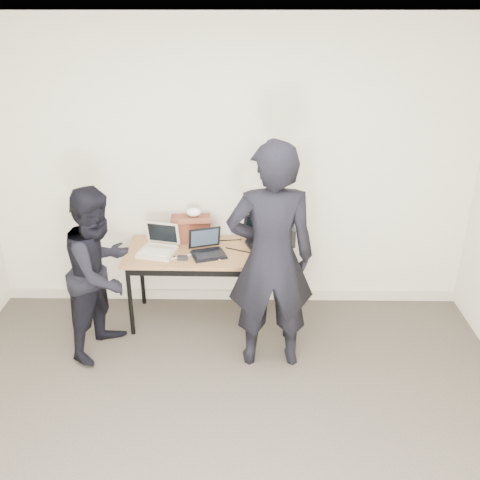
{
  "coord_description": "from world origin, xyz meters",
  "views": [
    {
      "loc": [
        0.16,
        -2.44,
        2.82
      ],
      "look_at": [
        0.1,
        1.6,
        0.95
      ],
      "focal_mm": 40.0,
      "sensor_mm": 36.0,
      "label": 1
    }
  ],
  "objects_px": {
    "person_typist": "(271,259)",
    "person_observer": "(101,272)",
    "laptop_beige": "(159,247)",
    "laptop_right": "(266,237)",
    "laptop_center": "(207,249)",
    "leather_satchel": "(191,228)",
    "equipment_box": "(278,234)",
    "desk": "(209,257)"
  },
  "relations": [
    {
      "from": "laptop_beige",
      "to": "leather_satchel",
      "type": "bearing_deg",
      "value": 57.24
    },
    {
      "from": "laptop_center",
      "to": "person_observer",
      "type": "bearing_deg",
      "value": -174.25
    },
    {
      "from": "laptop_beige",
      "to": "leather_satchel",
      "type": "relative_size",
      "value": 0.99
    },
    {
      "from": "laptop_beige",
      "to": "laptop_right",
      "type": "height_order",
      "value": "laptop_right"
    },
    {
      "from": "leather_satchel",
      "to": "equipment_box",
      "type": "xyz_separation_m",
      "value": [
        0.81,
        -0.04,
        -0.04
      ]
    },
    {
      "from": "desk",
      "to": "equipment_box",
      "type": "distance_m",
      "value": 0.67
    },
    {
      "from": "desk",
      "to": "laptop_beige",
      "type": "bearing_deg",
      "value": -175.54
    },
    {
      "from": "laptop_center",
      "to": "leather_satchel",
      "type": "height_order",
      "value": "leather_satchel"
    },
    {
      "from": "equipment_box",
      "to": "person_observer",
      "type": "relative_size",
      "value": 0.2
    },
    {
      "from": "laptop_right",
      "to": "equipment_box",
      "type": "height_order",
      "value": "laptop_right"
    },
    {
      "from": "laptop_center",
      "to": "person_typist",
      "type": "bearing_deg",
      "value": -63.99
    },
    {
      "from": "laptop_center",
      "to": "person_typist",
      "type": "distance_m",
      "value": 0.79
    },
    {
      "from": "desk",
      "to": "person_observer",
      "type": "height_order",
      "value": "person_observer"
    },
    {
      "from": "laptop_beige",
      "to": "person_typist",
      "type": "distance_m",
      "value": 1.14
    },
    {
      "from": "laptop_center",
      "to": "equipment_box",
      "type": "relative_size",
      "value": 1.24
    },
    {
      "from": "equipment_box",
      "to": "person_typist",
      "type": "xyz_separation_m",
      "value": [
        -0.1,
        -0.79,
        0.15
      ]
    },
    {
      "from": "desk",
      "to": "person_observer",
      "type": "relative_size",
      "value": 1.02
    },
    {
      "from": "laptop_center",
      "to": "equipment_box",
      "type": "xyz_separation_m",
      "value": [
        0.64,
        0.24,
        0.03
      ]
    },
    {
      "from": "desk",
      "to": "leather_satchel",
      "type": "distance_m",
      "value": 0.34
    },
    {
      "from": "laptop_right",
      "to": "desk",
      "type": "bearing_deg",
      "value": -178.48
    },
    {
      "from": "desk",
      "to": "equipment_box",
      "type": "bearing_deg",
      "value": 17.53
    },
    {
      "from": "laptop_center",
      "to": "person_observer",
      "type": "relative_size",
      "value": 0.24
    },
    {
      "from": "leather_satchel",
      "to": "person_observer",
      "type": "xyz_separation_m",
      "value": [
        -0.69,
        -0.66,
        -0.11
      ]
    },
    {
      "from": "laptop_beige",
      "to": "laptop_right",
      "type": "xyz_separation_m",
      "value": [
        0.96,
        0.2,
        0.01
      ]
    },
    {
      "from": "person_typist",
      "to": "desk",
      "type": "bearing_deg",
      "value": -52.64
    },
    {
      "from": "laptop_beige",
      "to": "person_observer",
      "type": "relative_size",
      "value": 0.25
    },
    {
      "from": "desk",
      "to": "leather_satchel",
      "type": "bearing_deg",
      "value": 128.82
    },
    {
      "from": "laptop_center",
      "to": "person_observer",
      "type": "xyz_separation_m",
      "value": [
        -0.85,
        -0.39,
        -0.03
      ]
    },
    {
      "from": "equipment_box",
      "to": "laptop_beige",
      "type": "bearing_deg",
      "value": -168.34
    },
    {
      "from": "laptop_right",
      "to": "leather_satchel",
      "type": "height_order",
      "value": "laptop_right"
    },
    {
      "from": "laptop_beige",
      "to": "laptop_right",
      "type": "bearing_deg",
      "value": 25.17
    },
    {
      "from": "equipment_box",
      "to": "person_typist",
      "type": "bearing_deg",
      "value": -97.51
    },
    {
      "from": "laptop_right",
      "to": "person_observer",
      "type": "xyz_separation_m",
      "value": [
        -1.38,
        -0.61,
        -0.05
      ]
    },
    {
      "from": "laptop_right",
      "to": "laptop_center",
      "type": "bearing_deg",
      "value": -174.22
    },
    {
      "from": "person_typist",
      "to": "equipment_box",
      "type": "bearing_deg",
      "value": -101.58
    },
    {
      "from": "leather_satchel",
      "to": "person_typist",
      "type": "xyz_separation_m",
      "value": [
        0.71,
        -0.82,
        0.1
      ]
    },
    {
      "from": "person_typist",
      "to": "person_observer",
      "type": "bearing_deg",
      "value": -10.68
    },
    {
      "from": "laptop_right",
      "to": "person_observer",
      "type": "bearing_deg",
      "value": -173.32
    },
    {
      "from": "equipment_box",
      "to": "person_observer",
      "type": "xyz_separation_m",
      "value": [
        -1.5,
        -0.63,
        -0.07
      ]
    },
    {
      "from": "laptop_beige",
      "to": "equipment_box",
      "type": "height_order",
      "value": "laptop_beige"
    },
    {
      "from": "laptop_right",
      "to": "person_typist",
      "type": "relative_size",
      "value": 0.24
    },
    {
      "from": "laptop_center",
      "to": "laptop_right",
      "type": "bearing_deg",
      "value": 4.29
    }
  ]
}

